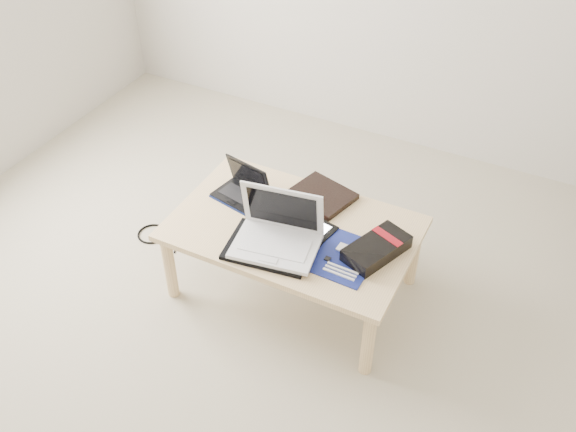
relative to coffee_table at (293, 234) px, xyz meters
The scene contains 13 objects.
ground 0.62m from the coffee_table, 89.07° to the right, with size 4.00×4.00×0.00m, color #ABA18B.
coffee_table is the anchor object (origin of this frame).
book 0.26m from the coffee_table, 83.42° to the left, with size 0.33×0.30×0.03m.
netbook 0.34m from the coffee_table, 163.47° to the left, with size 0.28×0.23×0.18m.
tablet 0.07m from the coffee_table, ahead, with size 0.30×0.25×0.01m.
remote 0.10m from the coffee_table, ahead, with size 0.09×0.21×0.02m.
neoprene_sleeve 0.19m from the coffee_table, 97.42° to the right, with size 0.37×0.27×0.02m, color black.
white_laptop 0.19m from the coffee_table, 90.62° to the right, with size 0.40×0.31×0.26m.
motherboard 0.31m from the coffee_table, 15.79° to the right, with size 0.26×0.32×0.01m.
gpu_box 0.41m from the coffee_table, ahead, with size 0.25×0.33×0.07m.
cable_coil 0.09m from the coffee_table, behind, with size 0.11×0.11×0.01m, color black.
floor_cable_coil 0.92m from the coffee_table, behind, with size 0.16×0.16×0.01m, color black.
floor_cable_trail 0.82m from the coffee_table, behind, with size 0.01×0.01×0.32m, color black.
Camera 1 is at (0.96, -1.45, 2.32)m, focal length 40.00 mm.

